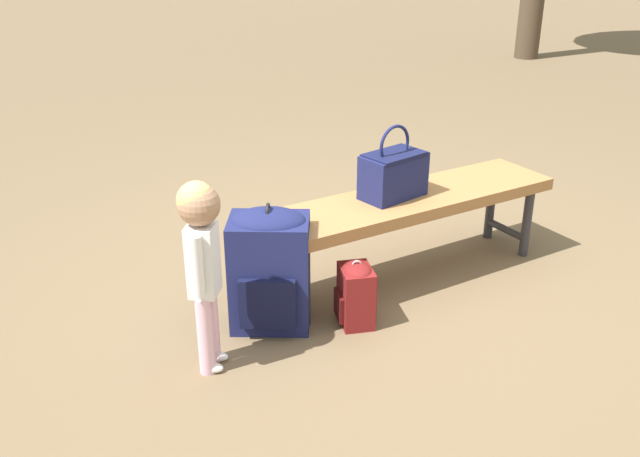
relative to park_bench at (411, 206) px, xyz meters
The scene contains 6 objects.
ground_plane 0.50m from the park_bench, ahead, with size 40.00×40.00×0.00m, color brown.
park_bench is the anchor object (origin of this frame).
handbag 0.21m from the park_bench, 34.81° to the right, with size 0.33×0.21×0.37m.
child_standing 1.24m from the park_bench, ahead, with size 0.19×0.17×0.82m.
backpack_large 0.84m from the park_bench, ahead, with size 0.43×0.43×0.60m.
backpack_small 0.60m from the park_bench, 13.37° to the left, with size 0.22×0.24×0.32m.
Camera 1 is at (2.30, 2.02, 1.73)m, focal length 39.43 mm.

